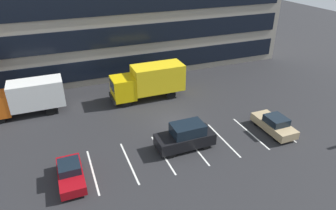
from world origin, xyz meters
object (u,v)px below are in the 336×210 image
Objects in this scene: box_truck_yellow_all at (149,81)px; box_truck_orange at (27,97)px; sedan_maroon at (70,173)px; suv_black at (186,136)px; sedan_tan at (274,124)px.

box_truck_orange is at bearing 175.17° from box_truck_yellow_all.
sedan_maroon is at bearing -76.87° from box_truck_orange.
sedan_tan is (8.38, -0.76, -0.31)m from suv_black.
sedan_tan is at bearing -29.82° from box_truck_orange.
box_truck_orange is at bearing 137.68° from suv_black.
box_truck_yellow_all is 1.81× the size of sedan_tan.
sedan_tan is (17.64, -0.01, 0.06)m from sedan_maroon.
sedan_tan is at bearing -0.03° from sedan_maroon.
sedan_maroon is 9.30m from suv_black.
suv_black is (9.26, 0.75, 0.36)m from sedan_maroon.
suv_black is at bearing 4.63° from sedan_maroon.
sedan_maroon is at bearing -131.69° from box_truck_yellow_all.
box_truck_yellow_all reaches higher than sedan_maroon.
box_truck_orange is 16.22m from suv_black.
box_truck_yellow_all is 12.23m from box_truck_orange.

